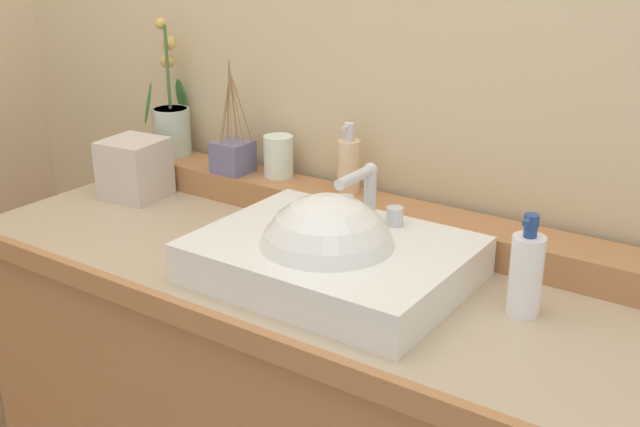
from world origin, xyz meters
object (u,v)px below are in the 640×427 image
Objects in this scene: sink_basin at (330,261)px; tissue_box at (135,168)px; potted_plant at (171,121)px; soap_dispenser at (349,164)px; tumbler_cup at (278,156)px; reed_diffuser at (233,155)px; lotion_bottle at (526,273)px.

sink_basin is 3.43× the size of tissue_box.
potted_plant is 2.17× the size of soap_dispenser.
tumbler_cup is at bearing 179.22° from soap_dispenser.
reed_diffuser is (-0.11, -0.03, -0.01)m from tumbler_cup.
tissue_box is (-0.20, -0.12, -0.03)m from reed_diffuser.
soap_dispenser is (0.52, 0.00, -0.02)m from potted_plant.
tumbler_cup is at bearing 17.83° from reed_diffuser.
sink_basin is 0.64m from tissue_box.
sink_basin reaches higher than tumbler_cup.
potted_plant is at bearing 172.38° from reed_diffuser.
reed_diffuser is at bearing 150.49° from sink_basin.
soap_dispenser is 0.87× the size of lotion_bottle.
sink_basin is 1.43× the size of potted_plant.
lotion_bottle is at bearing -22.80° from soap_dispenser.
reed_diffuser is 1.88× the size of tissue_box.
sink_basin is at bearing -166.67° from lotion_bottle.
potted_plant reaches higher than lotion_bottle.
lotion_bottle is at bearing -16.87° from tumbler_cup.
lotion_bottle reaches higher than tumbler_cup.
tissue_box is at bearing 169.10° from sink_basin.
potted_plant is 0.52m from soap_dispenser.
lotion_bottle reaches higher than tissue_box.
potted_plant is 2.40× the size of tissue_box.
soap_dispenser is 0.52m from tissue_box.
lotion_bottle is (0.99, -0.20, -0.07)m from potted_plant.
sink_basin is 0.44m from tumbler_cup.
reed_diffuser is at bearing 167.78° from lotion_bottle.
soap_dispenser is 1.10× the size of tissue_box.
sink_basin is at bearing -63.76° from soap_dispenser.
soap_dispenser reaches higher than tumbler_cup.
reed_diffuser reaches higher than lotion_bottle.
lotion_bottle is (0.47, -0.20, -0.05)m from soap_dispenser.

